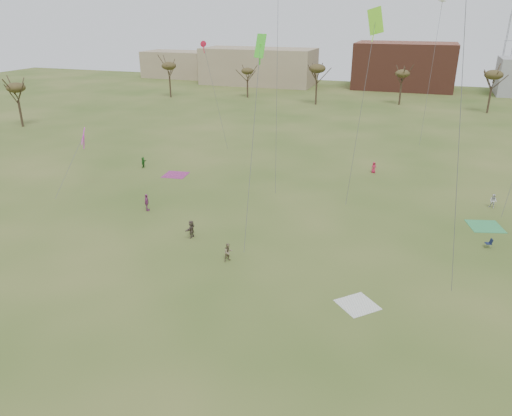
% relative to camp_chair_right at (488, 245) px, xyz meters
% --- Properties ---
extents(ground, '(260.00, 260.00, 0.00)m').
position_rel_camp_chair_right_xyz_m(ground, '(-18.34, -22.64, -0.26)').
color(ground, '#314F18').
rests_on(ground, ground).
extents(spectator_fore_b, '(0.95, 1.00, 1.63)m').
position_rel_camp_chair_right_xyz_m(spectator_fore_b, '(-21.06, -9.92, 0.55)').
color(spectator_fore_b, '#7E6E50').
rests_on(spectator_fore_b, ground).
extents(spectator_fore_c, '(0.57, 1.60, 1.71)m').
position_rel_camp_chair_right_xyz_m(spectator_fore_c, '(-26.07, -6.79, 0.59)').
color(spectator_fore_c, brown).
rests_on(spectator_fore_c, ground).
extents(spectator_mid_d, '(0.89, 1.17, 1.85)m').
position_rel_camp_chair_right_xyz_m(spectator_mid_d, '(-33.43, -2.44, 0.67)').
color(spectator_mid_d, '#8D3A72').
rests_on(spectator_mid_d, ground).
extents(spectator_mid_e, '(0.92, 0.84, 1.53)m').
position_rel_camp_chair_right_xyz_m(spectator_mid_e, '(1.33, 10.47, 0.51)').
color(spectator_mid_e, silver).
rests_on(spectator_mid_e, ground).
extents(flyer_far_a, '(0.65, 1.39, 1.44)m').
position_rel_camp_chair_right_xyz_m(flyer_far_a, '(-41.97, 10.81, 0.46)').
color(flyer_far_a, '#2B6F25').
rests_on(flyer_far_a, ground).
extents(flyer_far_b, '(0.85, 0.74, 1.46)m').
position_rel_camp_chair_right_xyz_m(flyer_far_b, '(-12.18, 18.67, 0.47)').
color(flyer_far_b, '#B41E3E').
rests_on(flyer_far_b, ground).
extents(blanket_cream, '(3.56, 3.56, 0.03)m').
position_rel_camp_chair_right_xyz_m(blanket_cream, '(-9.74, -13.01, -0.26)').
color(blanket_cream, white).
rests_on(blanket_cream, ground).
extents(blanket_plum, '(3.26, 3.26, 0.03)m').
position_rel_camp_chair_right_xyz_m(blanket_plum, '(-36.32, 9.31, -0.26)').
color(blanket_plum, '#972E75').
rests_on(blanket_plum, ground).
extents(blanket_olive, '(3.78, 3.78, 0.03)m').
position_rel_camp_chair_right_xyz_m(blanket_olive, '(0.20, 4.93, -0.26)').
color(blanket_olive, '#389B59').
rests_on(blanket_olive, ground).
extents(camp_chair_right, '(0.66, 0.63, 0.87)m').
position_rel_camp_chair_right_xyz_m(camp_chair_right, '(0.00, 0.00, 0.00)').
color(camp_chair_right, '#131B36').
rests_on(camp_chair_right, ground).
extents(tree_line, '(117.44, 49.32, 8.91)m').
position_rel_camp_chair_right_xyz_m(tree_line, '(-21.18, 56.48, 6.83)').
color(tree_line, '#3A2B1E').
rests_on(tree_line, ground).
extents(building_tan, '(32.00, 14.00, 10.00)m').
position_rel_camp_chair_right_xyz_m(building_tan, '(-53.34, 92.36, 4.74)').
color(building_tan, '#937F60').
rests_on(building_tan, ground).
extents(building_brick, '(26.00, 16.00, 12.00)m').
position_rel_camp_chair_right_xyz_m(building_brick, '(-13.34, 97.36, 5.74)').
color(building_brick, brown).
rests_on(building_brick, ground).
extents(building_tan_west, '(20.00, 12.00, 8.00)m').
position_rel_camp_chair_right_xyz_m(building_tan_west, '(-83.34, 99.36, 3.74)').
color(building_tan_west, '#937F60').
rests_on(building_tan_west, ground).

